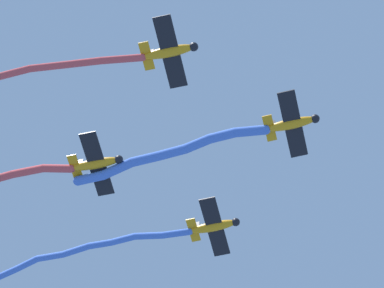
% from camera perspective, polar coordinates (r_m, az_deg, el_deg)
% --- Properties ---
extents(airplane_lead, '(6.42, 4.89, 1.58)m').
position_cam_1_polar(airplane_lead, '(70.44, 6.80, 1.38)').
color(airplane_lead, orange).
extents(smoke_trail_lead, '(5.81, 16.75, 1.78)m').
position_cam_1_polar(smoke_trail_lead, '(71.05, -1.51, -0.62)').
color(smoke_trail_lead, '#4C75DB').
extents(airplane_left_wing, '(6.42, 4.89, 1.58)m').
position_cam_1_polar(airplane_left_wing, '(74.92, 1.52, -5.60)').
color(airplane_left_wing, orange).
extents(smoke_trail_left_wing, '(8.45, 21.25, 2.67)m').
position_cam_1_polar(smoke_trail_left_wing, '(78.50, -7.93, -7.39)').
color(smoke_trail_left_wing, '#4C75DB').
extents(airplane_right_wing, '(6.42, 4.88, 1.58)m').
position_cam_1_polar(airplane_right_wing, '(67.49, -1.51, 6.28)').
color(airplane_right_wing, orange).
extents(smoke_trail_right_wing, '(3.43, 19.19, 1.13)m').
position_cam_1_polar(smoke_trail_right_wing, '(69.59, -11.04, 4.83)').
color(smoke_trail_right_wing, '#DB4C4C').
extents(airplane_slot, '(6.42, 4.88, 1.58)m').
position_cam_1_polar(airplane_slot, '(72.07, -6.48, -1.33)').
color(airplane_slot, orange).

